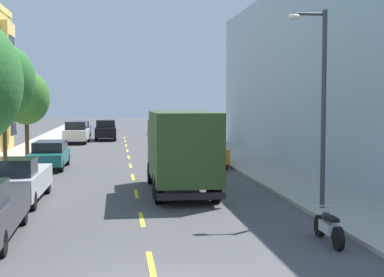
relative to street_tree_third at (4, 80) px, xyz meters
name	(u,v)px	position (x,y,z in m)	size (l,w,h in m)	color
ground_plane	(128,153)	(6.40, 11.05, -4.78)	(160.00, 160.00, 0.00)	#424244
sidewalk_left	(21,156)	(-0.70, 9.05, -4.71)	(3.20, 120.00, 0.14)	#A39E93
sidewalk_right	(231,153)	(13.50, 9.05, -4.71)	(3.20, 120.00, 0.14)	#A39E93
lane_centerline_dashes	(129,161)	(6.40, 5.55, -4.77)	(0.14, 47.20, 0.01)	yellow
apartment_block_opposite	(373,74)	(20.10, 1.05, 0.49)	(10.00, 36.00, 10.52)	#9EB7CC
street_tree_third	(4,80)	(0.00, 0.00, 0.00)	(3.16, 3.16, 6.46)	#47331E
street_tree_farthest	(26,98)	(0.00, 7.16, -0.87)	(2.91, 2.91, 5.46)	#47331E
street_lamp	(319,94)	(12.34, -11.51, -0.80)	(1.35, 0.28, 6.61)	#38383D
delivery_box_truck	(181,147)	(8.20, -7.09, -2.89)	(2.42, 7.12, 3.31)	#2D471E
parked_suv_white	(77,132)	(2.14, 20.93, -3.79)	(2.08, 4.85, 1.93)	silver
parked_pickup_orange	(204,151)	(10.64, 2.69, -3.95)	(2.06, 5.32, 1.73)	orange
parked_sedan_red	(171,132)	(10.71, 23.56, -4.03)	(1.89, 4.54, 1.43)	#AD1E1E
parked_pickup_champagne	(182,137)	(10.77, 14.94, -3.95)	(2.12, 5.34, 1.73)	tan
parked_wagon_teal	(50,154)	(1.95, 2.25, -3.97)	(1.90, 4.73, 1.50)	#195B60
parked_pickup_burgundy	(163,127)	(10.63, 32.81, -3.95)	(2.15, 5.35, 1.73)	maroon
parked_pickup_silver	(15,180)	(1.90, -8.38, -3.95)	(2.09, 5.33, 1.73)	#B2B5BA
parked_pickup_navy	(81,129)	(1.96, 29.15, -3.95)	(2.06, 5.32, 1.73)	navy
moving_black_sedan	(106,130)	(4.60, 24.71, -3.79)	(1.95, 4.80, 1.93)	black
parked_motorcycle	(328,228)	(11.15, -15.60, -4.37)	(0.62, 2.05, 0.90)	black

